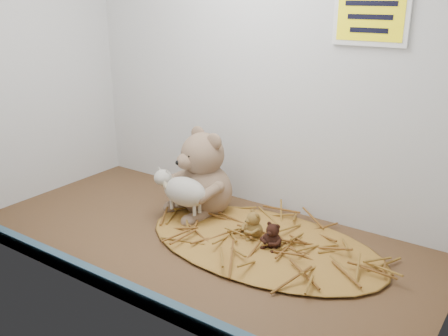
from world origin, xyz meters
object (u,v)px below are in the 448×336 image
Objects in this scene: toy_lamb at (185,192)px; mini_teddy_brown at (273,234)px; main_teddy at (205,172)px; mini_teddy_tan at (254,223)px.

mini_teddy_brown is (27.48, -0.05, -4.85)cm from toy_lamb.
main_teddy is 3.44× the size of mini_teddy_tan.
mini_teddy_tan is at bearing 5.17° from main_teddy.
toy_lamb reaches higher than mini_teddy_tan.
toy_lamb is 27.90cm from mini_teddy_brown.
main_teddy reaches higher than toy_lamb.
mini_teddy_tan reaches higher than mini_teddy_brown.
main_teddy is 29.94cm from mini_teddy_brown.
mini_teddy_brown is at bearing 14.67° from mini_teddy_tan.
toy_lamb is 21.32cm from mini_teddy_tan.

